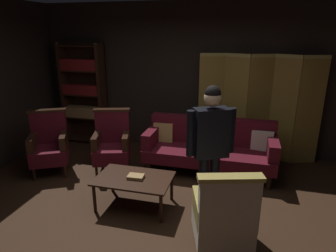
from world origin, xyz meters
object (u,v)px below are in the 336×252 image
Objects in this scene: velvet_couch at (210,145)px; coffee_table at (134,181)px; armchair_gilt_accent at (224,218)px; standing_figure at (211,143)px; armchair_wing_right at (112,143)px; armchair_wing_left at (49,144)px; folding_screen at (258,106)px; bookshelf at (84,92)px; book_tan_leather at (136,177)px.

velvet_couch reaches higher than coffee_table.
standing_figure is at bearing 109.62° from armchair_gilt_accent.
coffee_table is 1.18m from armchair_wing_right.
armchair_wing_right is at bearing 17.03° from armchair_wing_left.
bookshelf reaches higher than folding_screen.
armchair_wing_left is (-2.94, 1.31, 0.00)m from armchair_gilt_accent.
book_tan_leather is at bearing -19.57° from armchair_wing_left.
velvet_couch is 1.56m from book_tan_leather.
bookshelf is 1.97× the size of armchair_gilt_accent.
bookshelf is at bearing 138.12° from armchair_gilt_accent.
standing_figure is 8.11× the size of book_tan_leather.
standing_figure is at bearing -83.68° from velvet_couch.
folding_screen is at bearing 45.16° from velvet_couch.
armchair_gilt_accent and armchair_wing_right have the same top height.
velvet_couch is 2.04× the size of armchair_wing_left.
armchair_gilt_accent is 0.61× the size of standing_figure.
standing_figure is (1.72, -0.96, 0.54)m from armchair_wing_right.
armchair_wing_right is (-1.96, 1.61, 0.00)m from armchair_gilt_accent.
folding_screen is 1.04× the size of bookshelf.
coffee_table is at bearing 150.54° from armchair_gilt_accent.
bookshelf is 9.77× the size of book_tan_leather.
armchair_gilt_accent is 1.00× the size of armchair_wing_left.
armchair_gilt_accent reaches higher than book_tan_leather.
armchair_wing_right reaches higher than coffee_table.
armchair_gilt_accent is at bearing -29.46° from coffee_table.
standing_figure is (0.15, -1.37, 0.57)m from velvet_couch.
folding_screen reaches higher than armchair_gilt_accent.
standing_figure is at bearing -13.58° from armchair_wing_left.
armchair_wing_left is (-1.72, 0.62, 0.12)m from coffee_table.
armchair_wing_right is at bearing 129.60° from book_tan_leather.
armchair_wing_right is at bearing -153.28° from folding_screen.
coffee_table is 0.59× the size of standing_figure.
folding_screen reaches higher than armchair_wing_left.
armchair_wing_right reaches higher than velvet_couch.
armchair_gilt_accent is 2.54m from armchair_wing_right.
coffee_table is 0.07m from book_tan_leather.
bookshelf is 2.88m from book_tan_leather.
bookshelf is 3.55m from standing_figure.
standing_figure is (-0.60, -2.13, 0.04)m from folding_screen.
armchair_gilt_accent is 0.88m from standing_figure.
armchair_gilt_accent is at bearing -97.49° from folding_screen.
armchair_wing_right is at bearing -165.23° from velvet_couch.
velvet_couch is 1.63m from armchair_wing_right.
folding_screen is 2.65m from armchair_wing_right.
bookshelf reaches higher than velvet_couch.
coffee_table is at bearing 172.66° from book_tan_leather.
armchair_gilt_accent and armchair_wing_left have the same top height.
bookshelf reaches higher than armchair_wing_right.
velvet_couch is at bearing 57.79° from coffee_table.
book_tan_leather reaches higher than coffee_table.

